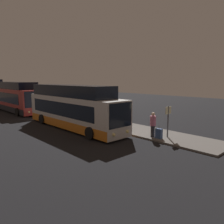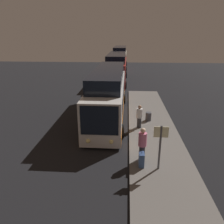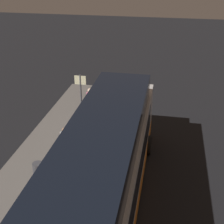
# 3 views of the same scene
# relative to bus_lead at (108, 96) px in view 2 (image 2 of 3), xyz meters

# --- Properties ---
(ground) EXTENTS (80.00, 80.00, 0.00)m
(ground) POSITION_rel_bus_lead_xyz_m (1.92, 0.10, -1.69)
(ground) COLOR black
(platform) EXTENTS (20.00, 3.31, 0.13)m
(platform) POSITION_rel_bus_lead_xyz_m (1.92, 3.35, -1.62)
(platform) COLOR #605B56
(platform) RESTS_ON ground
(bus_lead) EXTENTS (11.94, 2.72, 3.81)m
(bus_lead) POSITION_rel_bus_lead_xyz_m (0.00, 0.00, 0.00)
(bus_lead) COLOR silver
(bus_lead) RESTS_ON ground
(bus_second) EXTENTS (11.82, 2.88, 3.95)m
(bus_second) POSITION_rel_bus_lead_xyz_m (-13.83, 0.00, 0.09)
(bus_second) COLOR maroon
(bus_second) RESTS_ON ground
(bus_third) EXTENTS (11.56, 2.76, 4.27)m
(bus_third) POSITION_rel_bus_lead_xyz_m (-27.03, -0.00, 0.22)
(bus_third) COLOR beige
(bus_third) RESTS_ON ground
(passenger_boarding) EXTENTS (0.53, 0.53, 1.81)m
(passenger_boarding) POSITION_rel_bus_lead_xyz_m (7.02, 2.34, -0.59)
(passenger_boarding) COLOR #2D2D33
(passenger_boarding) RESTS_ON platform
(passenger_waiting) EXTENTS (0.51, 0.51, 1.65)m
(passenger_waiting) POSITION_rel_bus_lead_xyz_m (2.75, 2.40, -0.68)
(passenger_waiting) COLOR #2D2D33
(passenger_waiting) RESTS_ON platform
(suitcase) EXTENTS (0.48, 0.27, 0.95)m
(suitcase) POSITION_rel_bus_lead_xyz_m (7.60, 2.28, -1.20)
(suitcase) COLOR #334C7F
(suitcase) RESTS_ON platform
(sign_post) EXTENTS (0.10, 0.68, 2.28)m
(sign_post) POSITION_rel_bus_lead_xyz_m (7.78, 3.11, -0.10)
(sign_post) COLOR #4C4C51
(sign_post) RESTS_ON platform
(trash_bin) EXTENTS (0.44, 0.44, 0.65)m
(trash_bin) POSITION_rel_bus_lead_xyz_m (1.33, 3.18, -1.23)
(trash_bin) COLOR #3F3F44
(trash_bin) RESTS_ON platform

